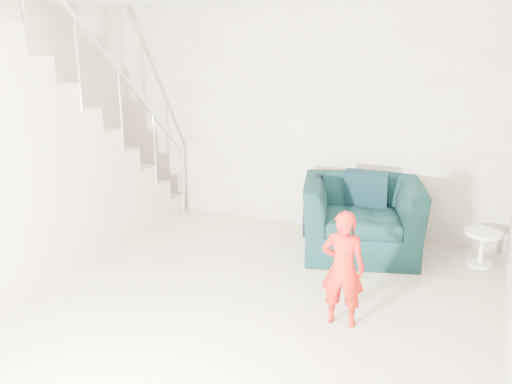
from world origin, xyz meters
TOP-DOWN VIEW (x-y plane):
  - floor at (0.00, 0.00)m, footprint 5.50×5.50m
  - back_wall at (0.00, 2.75)m, footprint 5.00×0.00m
  - armchair at (1.00, 2.15)m, footprint 1.51×1.41m
  - toddler at (1.22, 0.54)m, footprint 0.39×0.27m
  - side_table at (2.25, 2.31)m, footprint 0.38×0.38m
  - staircase at (-2.00, 0.55)m, footprint 1.02×3.03m
  - cushion at (0.99, 2.41)m, footprint 0.48×0.23m
  - throw at (0.47, 2.06)m, footprint 0.05×0.53m
  - phone at (1.29, 0.50)m, footprint 0.03×0.05m

SIDE VIEW (x-z plane):
  - floor at x=0.00m, z-range 0.00..0.00m
  - side_table at x=2.25m, z-range 0.06..0.44m
  - armchair at x=1.00m, z-range 0.00..0.82m
  - toddler at x=1.22m, z-range 0.00..1.00m
  - throw at x=0.47m, z-range 0.22..0.81m
  - cushion at x=0.99m, z-range 0.41..0.89m
  - phone at x=1.29m, z-range 0.82..0.92m
  - staircase at x=-2.00m, z-range -0.86..2.76m
  - back_wall at x=0.00m, z-range -1.15..3.85m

